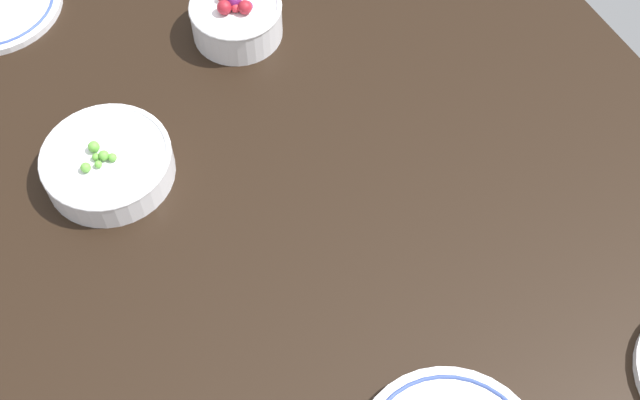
# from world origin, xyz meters

# --- Properties ---
(dining_table) EXTENTS (1.46, 1.08, 0.04)m
(dining_table) POSITION_xyz_m (0.00, 0.00, 0.02)
(dining_table) COLOR black
(dining_table) RESTS_ON ground
(bowl_berries) EXTENTS (0.14, 0.14, 0.08)m
(bowl_berries) POSITION_xyz_m (-0.34, 0.03, 0.07)
(bowl_berries) COLOR silver
(bowl_berries) RESTS_ON dining_table
(bowl_peas) EXTENTS (0.17, 0.17, 0.06)m
(bowl_peas) POSITION_xyz_m (-0.17, -0.23, 0.06)
(bowl_peas) COLOR silver
(bowl_peas) RESTS_ON dining_table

